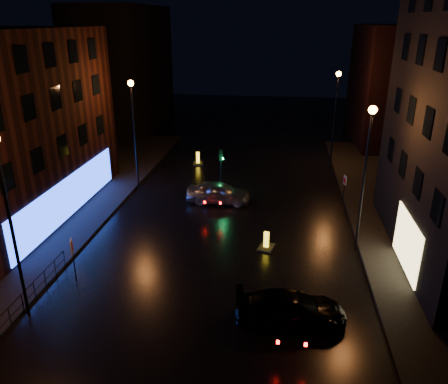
{
  "coord_description": "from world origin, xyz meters",
  "views": [
    {
      "loc": [
        3.23,
        -17.1,
        12.45
      ],
      "look_at": [
        -0.03,
        7.05,
        2.8
      ],
      "focal_mm": 35.0,
      "sensor_mm": 36.0,
      "label": 1
    }
  ],
  "objects_px": {
    "road_sign_left": "(72,251)",
    "silver_hatchback": "(218,192)",
    "traffic_signal": "(221,186)",
    "road_sign_right": "(345,183)",
    "dark_sedan": "(291,308)",
    "bollard_far": "(198,161)",
    "bollard_near": "(266,245)"
  },
  "relations": [
    {
      "from": "dark_sedan",
      "to": "bollard_near",
      "type": "xyz_separation_m",
      "value": [
        -1.35,
        6.55,
        -0.47
      ]
    },
    {
      "from": "road_sign_left",
      "to": "silver_hatchback",
      "type": "bearing_deg",
      "value": 40.71
    },
    {
      "from": "dark_sedan",
      "to": "road_sign_right",
      "type": "height_order",
      "value": "road_sign_right"
    },
    {
      "from": "traffic_signal",
      "to": "bollard_near",
      "type": "bearing_deg",
      "value": -65.5
    },
    {
      "from": "road_sign_left",
      "to": "road_sign_right",
      "type": "bearing_deg",
      "value": 17.62
    },
    {
      "from": "traffic_signal",
      "to": "bollard_far",
      "type": "bearing_deg",
      "value": 114.74
    },
    {
      "from": "silver_hatchback",
      "to": "bollard_far",
      "type": "relative_size",
      "value": 3.26
    },
    {
      "from": "traffic_signal",
      "to": "silver_hatchback",
      "type": "height_order",
      "value": "traffic_signal"
    },
    {
      "from": "dark_sedan",
      "to": "road_sign_left",
      "type": "xyz_separation_m",
      "value": [
        -10.83,
        1.84,
        1.04
      ]
    },
    {
      "from": "road_sign_left",
      "to": "road_sign_right",
      "type": "relative_size",
      "value": 1.11
    },
    {
      "from": "bollard_far",
      "to": "road_sign_left",
      "type": "bearing_deg",
      "value": -105.24
    },
    {
      "from": "road_sign_left",
      "to": "bollard_far",
      "type": "bearing_deg",
      "value": 60.58
    },
    {
      "from": "bollard_near",
      "to": "road_sign_right",
      "type": "distance_m",
      "value": 9.29
    },
    {
      "from": "dark_sedan",
      "to": "bollard_near",
      "type": "relative_size",
      "value": 3.55
    },
    {
      "from": "dark_sedan",
      "to": "bollard_near",
      "type": "height_order",
      "value": "dark_sedan"
    },
    {
      "from": "traffic_signal",
      "to": "bollard_near",
      "type": "distance_m",
      "value": 9.31
    },
    {
      "from": "traffic_signal",
      "to": "silver_hatchback",
      "type": "relative_size",
      "value": 0.76
    },
    {
      "from": "traffic_signal",
      "to": "bollard_far",
      "type": "height_order",
      "value": "traffic_signal"
    },
    {
      "from": "traffic_signal",
      "to": "bollard_far",
      "type": "relative_size",
      "value": 2.47
    },
    {
      "from": "bollard_far",
      "to": "bollard_near",
      "type": "bearing_deg",
      "value": -73.41
    },
    {
      "from": "dark_sedan",
      "to": "bollard_far",
      "type": "distance_m",
      "value": 23.28
    },
    {
      "from": "bollard_near",
      "to": "road_sign_left",
      "type": "relative_size",
      "value": 0.59
    },
    {
      "from": "dark_sedan",
      "to": "silver_hatchback",
      "type": "bearing_deg",
      "value": 16.35
    },
    {
      "from": "road_sign_right",
      "to": "bollard_far",
      "type": "bearing_deg",
      "value": -45.4
    },
    {
      "from": "dark_sedan",
      "to": "traffic_signal",
      "type": "bearing_deg",
      "value": 14.04
    },
    {
      "from": "traffic_signal",
      "to": "silver_hatchback",
      "type": "bearing_deg",
      "value": -87.22
    },
    {
      "from": "silver_hatchback",
      "to": "bollard_near",
      "type": "bearing_deg",
      "value": -149.91
    },
    {
      "from": "bollard_near",
      "to": "bollard_far",
      "type": "distance_m",
      "value": 16.71
    },
    {
      "from": "traffic_signal",
      "to": "road_sign_right",
      "type": "height_order",
      "value": "traffic_signal"
    },
    {
      "from": "bollard_far",
      "to": "road_sign_left",
      "type": "xyz_separation_m",
      "value": [
        -2.52,
        -19.9,
        1.5
      ]
    },
    {
      "from": "silver_hatchback",
      "to": "dark_sedan",
      "type": "height_order",
      "value": "silver_hatchback"
    },
    {
      "from": "traffic_signal",
      "to": "silver_hatchback",
      "type": "xyz_separation_m",
      "value": [
        0.1,
        -2.0,
        0.27
      ]
    }
  ]
}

